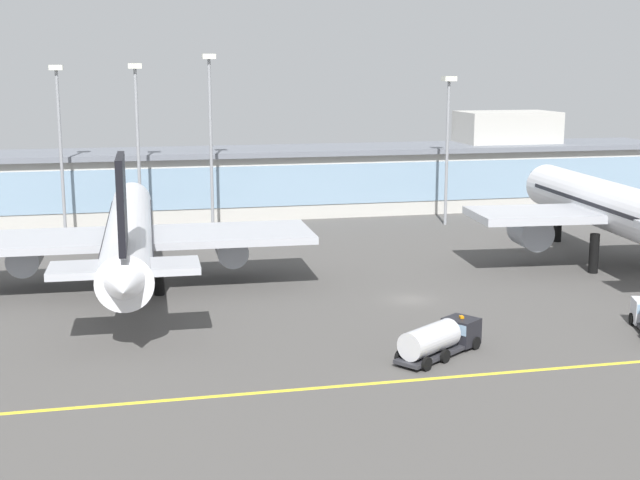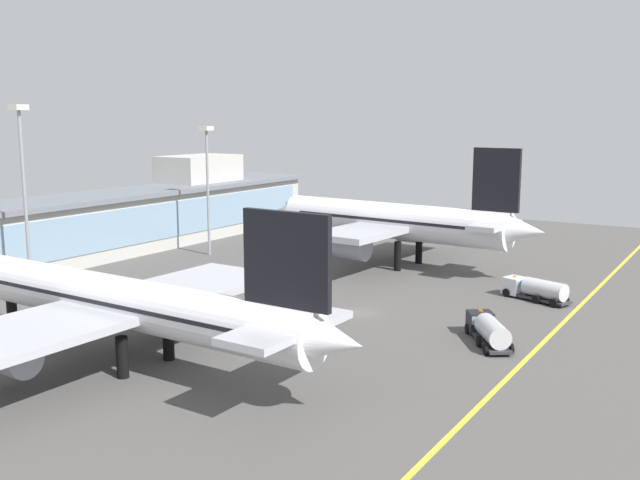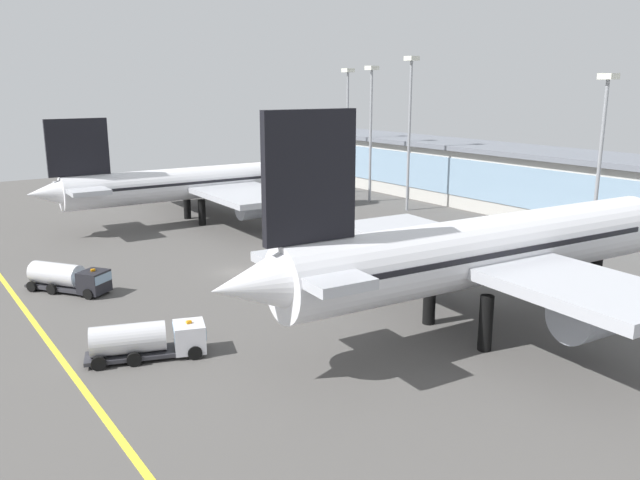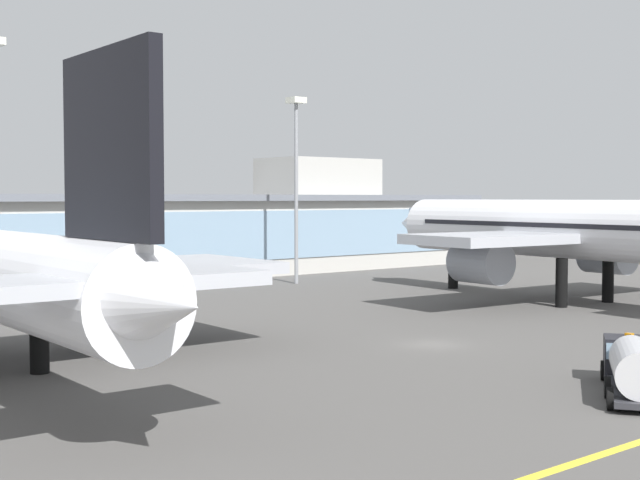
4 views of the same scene
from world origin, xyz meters
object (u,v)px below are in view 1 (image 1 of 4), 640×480
Objects in this scene: fuel_tanker_truck at (441,338)px; apron_light_mast_east at (448,127)px; airliner_near_left at (129,234)px; apron_light_mast_far_east at (210,118)px; apron_light_mast_centre at (137,124)px; airliner_near_right at (613,208)px; apron_light_mast_west at (59,125)px.

apron_light_mast_east is at bearing 33.81° from fuel_tanker_truck.
apron_light_mast_east is (46.22, 28.73, 8.58)m from airliner_near_left.
fuel_tanker_truck is 60.79m from apron_light_mast_far_east.
apron_light_mast_centre reaches higher than airliner_near_left.
airliner_near_right is at bearing -35.79° from apron_light_mast_far_east.
airliner_near_left is 37.28m from fuel_tanker_truck.
fuel_tanker_truck is at bearing -77.58° from apron_light_mast_far_east.
airliner_near_right is at bearing -28.22° from apron_light_mast_west.
apron_light_mast_far_east is at bearing 178.26° from apron_light_mast_east.
airliner_near_left is 6.08× the size of fuel_tanker_truck.
apron_light_mast_west is 1.07× the size of apron_light_mast_east.
airliner_near_right reaches higher than fuel_tanker_truck.
apron_light_mast_east is (21.82, 56.58, 12.93)m from fuel_tanker_truck.
apron_light_mast_west reaches higher than apron_light_mast_east.
airliner_near_left is 1.10× the size of airliner_near_right.
apron_light_mast_east is at bearing -56.61° from airliner_near_left.
apron_light_mast_centre is at bearing -1.86° from airliner_near_left.
apron_light_mast_east is (44.46, -1.12, -1.00)m from apron_light_mast_centre.
apron_light_mast_west is 0.94× the size of apron_light_mast_far_east.
apron_light_mast_far_east reaches higher than fuel_tanker_truck.
apron_light_mast_centre reaches higher than airliner_near_right.
airliner_near_right is 1.95× the size of apron_light_mast_far_east.
apron_light_mast_far_east is (-43.56, 31.41, 9.19)m from airliner_near_right.
airliner_near_right is 2.07× the size of apron_light_mast_west.
apron_light_mast_west is at bearing 16.32° from airliner_near_left.
airliner_near_right is at bearing -73.40° from apron_light_mast_east.
apron_light_mast_far_east reaches higher than apron_light_mast_centre.
apron_light_mast_far_east is (20.34, -2.88, 0.82)m from apron_light_mast_west.
apron_light_mast_east reaches higher than airliner_near_right.
fuel_tanker_truck is at bearing -137.24° from airliner_near_left.
airliner_near_left is at bearing -75.20° from apron_light_mast_west.
apron_light_mast_east is 0.88× the size of apron_light_mast_far_east.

